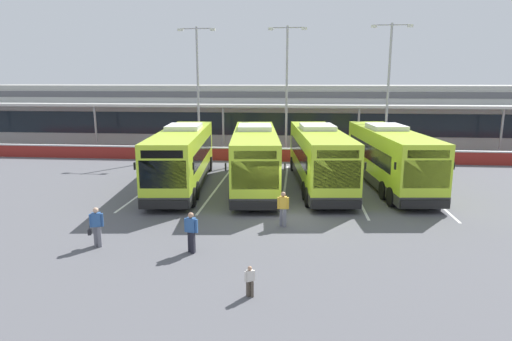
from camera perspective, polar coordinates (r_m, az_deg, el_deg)
name	(u,v)px	position (r m, az deg, el deg)	size (l,w,h in m)	color
ground_plane	(281,215)	(21.75, 3.35, -5.83)	(200.00, 200.00, 0.00)	#56565B
terminal_building	(291,113)	(47.76, 4.65, 7.50)	(70.00, 13.00, 6.00)	#B7B7B2
red_barrier_wall	(288,155)	(35.73, 4.26, 2.08)	(60.00, 0.40, 1.10)	maroon
coach_bus_leftmost	(183,158)	(27.54, -9.59, 1.62)	(3.94, 12.34, 3.78)	#B7DB2D
coach_bus_left_centre	(255,159)	(26.98, -0.15, 1.58)	(3.94, 12.34, 3.78)	#B7DB2D
coach_bus_centre	(319,158)	(27.45, 8.24, 1.63)	(3.94, 12.34, 3.78)	#B7DB2D
coach_bus_right_centre	(389,158)	(28.46, 17.04, 1.59)	(3.94, 12.34, 3.78)	#B7DB2D
bay_stripe_far_west	(156,183)	(28.98, -13.01, -1.61)	(0.14, 13.00, 0.01)	silver
bay_stripe_west	(219,184)	(27.95, -4.81, -1.84)	(0.14, 13.00, 0.01)	silver
bay_stripe_mid_west	(285,186)	(27.52, 3.83, -2.04)	(0.14, 13.00, 0.01)	silver
bay_stripe_centre	(353,188)	(27.73, 12.55, -2.20)	(0.14, 13.00, 0.01)	silver
bay_stripe_mid_east	(422,189)	(28.56, 20.94, -2.30)	(0.14, 13.00, 0.01)	silver
pedestrian_with_handbag	(96,226)	(18.65, -20.20, -6.83)	(0.65, 0.39, 1.62)	slate
pedestrian_child	(250,280)	(13.79, -0.82, -14.18)	(0.32, 0.22, 1.00)	#4C4238
pedestrian_near_bin	(191,231)	(17.10, -8.49, -7.84)	(0.54, 0.35, 1.62)	black
pedestrian_approaching_bus	(283,208)	(19.89, 3.57, -4.89)	(0.53, 0.30, 1.62)	slate
lamp_post_west	(198,83)	(38.97, -7.63, 11.29)	(3.24, 0.28, 11.00)	#9E9EA3
lamp_post_centre	(287,83)	(38.05, 4.05, 11.36)	(3.24, 0.28, 11.00)	#9E9EA3
lamp_post_east	(389,83)	(37.66, 16.98, 10.88)	(3.24, 0.28, 11.00)	#9E9EA3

